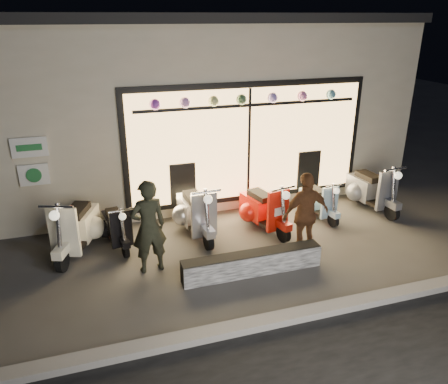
# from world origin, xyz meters

# --- Properties ---
(ground) EXTENTS (40.00, 40.00, 0.00)m
(ground) POSITION_xyz_m (0.00, 0.00, 0.00)
(ground) COLOR #383533
(ground) RESTS_ON ground
(kerb) EXTENTS (40.00, 0.25, 0.12)m
(kerb) POSITION_xyz_m (0.00, -2.00, 0.06)
(kerb) COLOR slate
(kerb) RESTS_ON ground
(shop_building) EXTENTS (10.20, 6.23, 4.20)m
(shop_building) POSITION_xyz_m (0.00, 4.98, 2.10)
(shop_building) COLOR beige
(shop_building) RESTS_ON ground
(graffiti_barrier) EXTENTS (2.47, 0.28, 0.40)m
(graffiti_barrier) POSITION_xyz_m (-0.08, -0.65, 0.20)
(graffiti_barrier) COLOR black
(graffiti_barrier) RESTS_ON ground
(scooter_silver) EXTENTS (0.56, 1.57, 1.12)m
(scooter_silver) POSITION_xyz_m (-0.62, 1.20, 0.45)
(scooter_silver) COLOR black
(scooter_silver) RESTS_ON ground
(scooter_red) EXTENTS (0.69, 1.50, 1.07)m
(scooter_red) POSITION_xyz_m (0.76, 0.99, 0.43)
(scooter_red) COLOR black
(scooter_red) RESTS_ON ground
(scooter_black) EXTENTS (0.53, 1.26, 0.90)m
(scooter_black) POSITION_xyz_m (-2.20, 1.21, 0.36)
(scooter_black) COLOR black
(scooter_black) RESTS_ON ground
(scooter_cream) EXTENTS (0.90, 1.61, 1.16)m
(scooter_cream) POSITION_xyz_m (-2.90, 1.20, 0.47)
(scooter_cream) COLOR black
(scooter_cream) RESTS_ON ground
(scooter_blue) EXTENTS (0.48, 1.24, 0.88)m
(scooter_blue) POSITION_xyz_m (2.13, 1.16, 0.35)
(scooter_blue) COLOR black
(scooter_blue) RESTS_ON ground
(scooter_grey) EXTENTS (0.58, 1.57, 1.12)m
(scooter_grey) POSITION_xyz_m (3.52, 1.23, 0.45)
(scooter_grey) COLOR black
(scooter_grey) RESTS_ON ground
(man) EXTENTS (0.66, 0.48, 1.67)m
(man) POSITION_xyz_m (-1.72, -0.01, 0.84)
(man) COLOR black
(man) RESTS_ON ground
(woman) EXTENTS (0.96, 0.46, 1.59)m
(woman) POSITION_xyz_m (1.10, -0.27, 0.79)
(woman) COLOR brown
(woman) RESTS_ON ground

